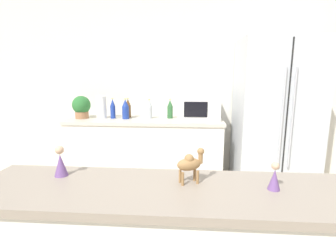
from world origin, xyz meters
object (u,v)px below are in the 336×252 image
Objects in this scene: back_bottle_3 at (170,109)px; back_bottle_4 at (128,108)px; paper_towel_roll at (101,107)px; back_bottle_0 at (149,109)px; refrigerator at (274,121)px; back_bottle_2 at (113,109)px; potted_plant at (81,107)px; camel_figurine at (190,163)px; wise_man_figurine_crimson at (274,178)px; back_bottle_1 at (125,109)px; microwave at (199,107)px; wise_man_figurine_blue at (61,163)px.

back_bottle_4 is (-0.53, 0.03, 0.00)m from back_bottle_3.
back_bottle_0 is (0.59, 0.02, -0.02)m from paper_towel_roll.
refrigerator is at bearing -2.10° from paper_towel_roll.
back_bottle_2 is (0.14, -0.01, -0.02)m from paper_towel_roll.
potted_plant is 1.12× the size of back_bottle_2.
back_bottle_2 reaches higher than back_bottle_4.
back_bottle_3 is at bearing 96.39° from camel_figurine.
back_bottle_0 is 0.25m from back_bottle_3.
potted_plant is at bearing 129.09° from wise_man_figurine_crimson.
camel_figurine is at bearing -65.32° from back_bottle_2.
potted_plant is at bearing -179.46° from back_bottle_1.
refrigerator is at bearing -6.44° from back_bottle_3.
refrigerator is 2.18m from camel_figurine.
microwave is 2.00× the size of back_bottle_4.
potted_plant is 1.16× the size of back_bottle_3.
potted_plant reaches higher than back_bottle_3.
potted_plant is at bearing 178.86° from refrigerator.
back_bottle_2 is at bearing 177.89° from refrigerator.
back_bottle_3 reaches higher than camel_figurine.
back_bottle_4 is at bearing 166.09° from back_bottle_0.
refrigerator is at bearing -1.14° from potted_plant.
microwave is 0.60m from back_bottle_0.
back_bottle_4 is (0.31, 0.09, -0.02)m from paper_towel_roll.
wise_man_figurine_blue is (-0.72, -2.02, -0.01)m from microwave.
back_bottle_3 is at bearing 9.13° from back_bottle_1.
wise_man_figurine_crimson is at bearing -68.34° from back_bottle_0.
microwave reaches higher than back_bottle_3.
paper_towel_roll is 0.14m from back_bottle_2.
wise_man_figurine_crimson is (1.11, -2.15, 0.00)m from back_bottle_4.
potted_plant is at bearing -175.18° from back_bottle_3.
refrigerator is 1.74m from back_bottle_4.
back_bottle_3 is 0.53m from back_bottle_4.
back_bottle_1 is 1.97m from wise_man_figurine_blue.
back_bottle_1 reaches higher than wise_man_figurine_blue.
paper_towel_roll is at bearing -175.83° from back_bottle_3.
microwave is (1.19, 0.03, 0.00)m from paper_towel_roll.
back_bottle_0 is 0.96× the size of back_bottle_1.
back_bottle_1 is 2.05× the size of wise_man_figurine_crimson.
back_bottle_0 is at bearing -179.26° from microwave.
back_bottle_3 is (-1.21, 0.14, 0.11)m from refrigerator.
back_bottle_0 is at bearing 86.61° from wise_man_figurine_blue.
potted_plant is 1.02× the size of paper_towel_roll.
refrigerator is 12.60× the size of wise_man_figurine_blue.
wise_man_figurine_blue is (0.47, -1.99, -0.01)m from paper_towel_roll.
back_bottle_3 is at bearing 79.82° from wise_man_figurine_blue.
wise_man_figurine_crimson is at bearing -55.56° from paper_towel_roll.
back_bottle_2 reaches higher than back_bottle_3.
potted_plant is at bearing 109.85° from wise_man_figurine_blue.
microwave is 1.95× the size of back_bottle_2.
back_bottle_2 is at bearing 114.68° from camel_figurine.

